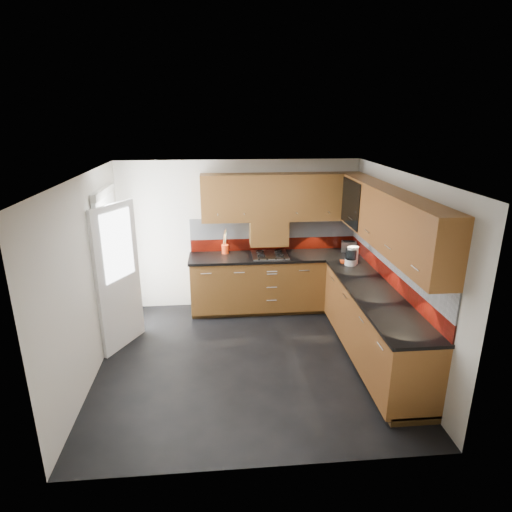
{
  "coord_description": "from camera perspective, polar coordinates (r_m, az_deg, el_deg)",
  "views": [
    {
      "loc": [
        -0.34,
        -4.87,
        3.06
      ],
      "look_at": [
        0.16,
        0.65,
        1.22
      ],
      "focal_mm": 30.0,
      "sensor_mm": 36.0,
      "label": 1
    }
  ],
  "objects": [
    {
      "name": "orange_cloth",
      "position": [
        6.57,
        11.87,
        -0.76
      ],
      "size": [
        0.17,
        0.16,
        0.02
      ],
      "primitive_type": "cube",
      "rotation": [
        0.0,
        0.0,
        -0.15
      ],
      "color": "#CE4216",
      "rests_on": "countertop"
    },
    {
      "name": "food_processor",
      "position": [
        6.43,
        12.53,
        -0.1
      ],
      "size": [
        0.17,
        0.17,
        0.28
      ],
      "color": "white",
      "rests_on": "countertop"
    },
    {
      "name": "upper_cabinets",
      "position": [
        5.99,
        10.23,
        6.34
      ],
      "size": [
        2.5,
        3.2,
        0.72
      ],
      "color": "#572F13",
      "rests_on": "room"
    },
    {
      "name": "utensil_pot",
      "position": [
        6.84,
        -4.14,
        1.11
      ],
      "size": [
        0.11,
        0.11,
        0.4
      ],
      "color": "red",
      "rests_on": "countertop"
    },
    {
      "name": "gas_hob",
      "position": [
        6.72,
        1.86,
        0.14
      ],
      "size": [
        0.56,
        0.5,
        0.04
      ],
      "color": "silver",
      "rests_on": "countertop"
    },
    {
      "name": "back_door",
      "position": [
        6.14,
        -18.41,
        -1.85
      ],
      "size": [
        0.42,
        1.19,
        2.04
      ],
      "color": "white",
      "rests_on": "room"
    },
    {
      "name": "room",
      "position": [
        5.12,
        -1.09,
        0.66
      ],
      "size": [
        4.0,
        3.8,
        2.64
      ],
      "color": "black"
    },
    {
      "name": "toaster",
      "position": [
        7.07,
        12.28,
        1.24
      ],
      "size": [
        0.27,
        0.2,
        0.18
      ],
      "color": "silver",
      "rests_on": "countertop"
    },
    {
      "name": "countertop",
      "position": [
        6.13,
        8.34,
        -2.24
      ],
      "size": [
        2.72,
        3.22,
        0.04
      ],
      "color": "black",
      "rests_on": "base_cabinets"
    },
    {
      "name": "glass_cabinet",
      "position": [
        6.39,
        13.77,
        7.1
      ],
      "size": [
        0.32,
        0.8,
        0.66
      ],
      "color": "black",
      "rests_on": "room"
    },
    {
      "name": "paper_towel",
      "position": [
        6.51,
        12.92,
        0.13
      ],
      "size": [
        0.13,
        0.13,
        0.26
      ],
      "primitive_type": "cylinder",
      "rotation": [
        0.0,
        0.0,
        0.0
      ],
      "color": "white",
      "rests_on": "countertop"
    },
    {
      "name": "extractor_hood",
      "position": [
        6.79,
        1.72,
        3.19
      ],
      "size": [
        0.6,
        0.33,
        0.4
      ],
      "primitive_type": "cube",
      "color": "#572F13",
      "rests_on": "room"
    },
    {
      "name": "backsplash",
      "position": [
        6.29,
        9.97,
        1.02
      ],
      "size": [
        2.7,
        3.2,
        0.54
      ],
      "color": "#681209",
      "rests_on": "countertop"
    },
    {
      "name": "base_cabinets",
      "position": [
        6.33,
        8.23,
        -6.28
      ],
      "size": [
        2.7,
        3.2,
        0.95
      ],
      "color": "#572F13",
      "rests_on": "room"
    }
  ]
}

